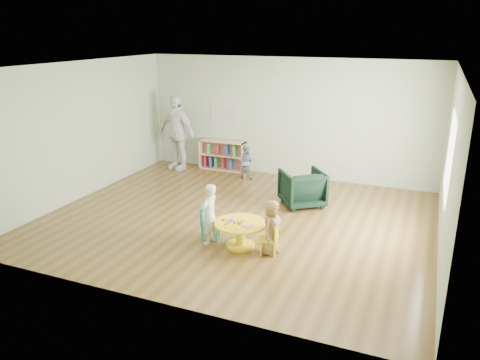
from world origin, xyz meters
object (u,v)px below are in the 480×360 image
Objects in this scene: kid_chair_left at (208,221)px; armchair at (302,188)px; adult_caretaker at (177,133)px; bookshelf at (222,155)px; toddler at (246,162)px; child_left at (209,214)px; kid_chair_right at (271,238)px; child_right at (271,227)px; activity_table at (240,230)px.

armchair reaches higher than kid_chair_left.
adult_caretaker reaches higher than kid_chair_left.
toddler is (0.82, -0.47, 0.05)m from bookshelf.
bookshelf is 1.17× the size of child_left.
kid_chair_left is 2.37m from armchair.
bookshelf reaches higher than kid_chair_right.
kid_chair_right is 0.27× the size of adult_caretaker.
child_left reaches higher than armchair.
kid_chair_left is at bearing -137.68° from child_left.
child_right reaches higher than armchair.
kid_chair_left is 3.43m from toddler.
kid_chair_right is 5.24m from adult_caretaker.
bookshelf is 3.06m from armchair.
adult_caretaker is (-1.89, 0.10, 0.53)m from toddler.
armchair is at bearing 137.22° from kid_chair_left.
child_left is at bearing 30.24° from armchair.
child_left is at bearing 82.10° from kid_chair_right.
kid_chair_right is at bearing 118.53° from toddler.
activity_table is 0.55m from kid_chair_right.
kid_chair_left is 0.57× the size of child_left.
kid_chair_right is 0.42× the size of bookshelf.
kid_chair_right is 1.09m from child_left.
armchair is 3.90m from adult_caretaker.
kid_chair_left is 0.28m from child_left.
child_left reaches higher than toddler.
child_right reaches higher than kid_chair_right.
toddler is at bearing 34.65° from child_right.
bookshelf is 1.34× the size of child_right.
child_left reaches higher than kid_chair_left.
adult_caretaker is (-3.62, 1.34, 0.57)m from armchair.
kid_chair_left is 0.31× the size of adult_caretaker.
armchair reaches higher than kid_chair_right.
kid_chair_right is (1.17, -0.15, -0.05)m from kid_chair_left.
child_left is (-1.07, -0.02, 0.25)m from kid_chair_right.
child_left is at bearing 103.22° from toddler.
bookshelf is at bearing -71.18° from armchair.
activity_table is at bearing 92.66° from child_right.
child_left is at bearing 98.60° from child_right.
bookshelf reaches higher than activity_table.
adult_caretaker is at bearing 52.98° from child_right.
kid_chair_left is at bearing 102.05° from toddler.
child_right is at bearing 55.73° from armchair.
adult_caretaker is (-3.19, 3.55, 0.64)m from activity_table.
activity_table is 1.44× the size of kid_chair_left.
adult_caretaker is at bearing -57.55° from armchair.
child_right is (1.06, 0.03, -0.07)m from child_left.
bookshelf is 1.46× the size of toddler.
child_left is 1.07m from child_right.
kid_chair_right is at bearing -5.56° from activity_table.
kid_chair_right is at bearing -56.20° from bookshelf.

